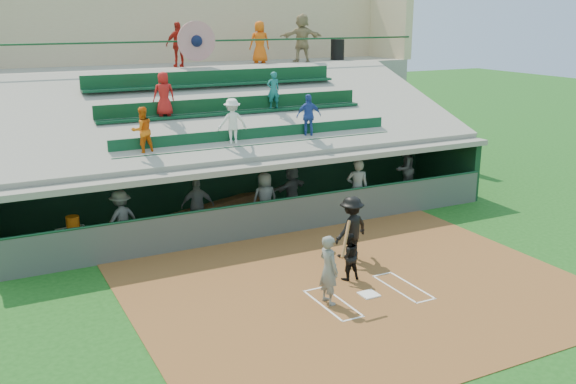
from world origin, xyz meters
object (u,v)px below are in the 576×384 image
batter_at_plate (329,269)px  water_cooler (73,223)px  catcher (348,256)px  home_plate (369,294)px  trash_bin (337,50)px  white_table (73,242)px

batter_at_plate → water_cooler: size_ratio=5.21×
batter_at_plate → catcher: bearing=40.5°
home_plate → catcher: bearing=86.9°
trash_bin → water_cooler: bearing=-151.1°
catcher → trash_bin: trash_bin is taller
catcher → water_cooler: 7.81m
white_table → trash_bin: (12.97, 7.18, 4.66)m
home_plate → water_cooler: size_ratio=1.15×
catcher → white_table: size_ratio=1.53×
trash_bin → batter_at_plate: bearing=-121.7°
home_plate → catcher: (0.06, 1.06, 0.61)m
home_plate → batter_at_plate: (-1.09, 0.08, 0.83)m
home_plate → water_cooler: 8.54m
catcher → trash_bin: 14.75m
batter_at_plate → white_table: (-4.82, 6.01, -0.47)m
white_table → water_cooler: size_ratio=2.17×
home_plate → batter_at_plate: batter_at_plate is taller
home_plate → trash_bin: 15.85m
home_plate → trash_bin: trash_bin is taller
batter_at_plate → trash_bin: 16.06m
catcher → trash_bin: size_ratio=1.38×
water_cooler → trash_bin: 15.33m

